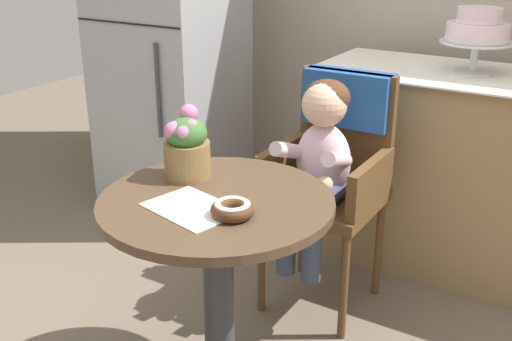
# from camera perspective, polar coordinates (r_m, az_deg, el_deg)

# --- Properties ---
(cafe_table) EXTENTS (0.72, 0.72, 0.72)m
(cafe_table) POSITION_cam_1_polar(r_m,az_deg,el_deg) (1.97, -3.55, -8.20)
(cafe_table) COLOR #4C3826
(cafe_table) RESTS_ON ground
(wicker_chair) EXTENTS (0.42, 0.45, 0.95)m
(wicker_chair) POSITION_cam_1_polar(r_m,az_deg,el_deg) (2.49, 7.37, 1.63)
(wicker_chair) COLOR brown
(wicker_chair) RESTS_ON ground
(seated_child) EXTENTS (0.27, 0.32, 0.73)m
(seated_child) POSITION_cam_1_polar(r_m,az_deg,el_deg) (2.35, 5.85, 1.39)
(seated_child) COLOR silver
(seated_child) RESTS_ON ground
(paper_napkin) EXTENTS (0.30, 0.25, 0.00)m
(paper_napkin) POSITION_cam_1_polar(r_m,az_deg,el_deg) (1.81, -5.92, -3.47)
(paper_napkin) COLOR white
(paper_napkin) RESTS_ON cafe_table
(donut_front) EXTENTS (0.13, 0.13, 0.05)m
(donut_front) POSITION_cam_1_polar(r_m,az_deg,el_deg) (1.74, -2.18, -3.52)
(donut_front) COLOR #4C2D19
(donut_front) RESTS_ON cafe_table
(flower_vase) EXTENTS (0.15, 0.15, 0.23)m
(flower_vase) POSITION_cam_1_polar(r_m,az_deg,el_deg) (2.00, -6.43, 2.33)
(flower_vase) COLOR brown
(flower_vase) RESTS_ON cafe_table
(display_counter) EXTENTS (1.56, 0.62, 0.90)m
(display_counter) POSITION_cam_1_polar(r_m,az_deg,el_deg) (2.92, 20.56, -0.52)
(display_counter) COLOR #93754C
(display_counter) RESTS_ON ground
(tiered_cake_stand) EXTENTS (0.30, 0.30, 0.28)m
(tiered_cake_stand) POSITION_cam_1_polar(r_m,az_deg,el_deg) (2.78, 19.73, 12.02)
(tiered_cake_stand) COLOR silver
(tiered_cake_stand) RESTS_ON display_counter
(refrigerator) EXTENTS (0.64, 0.63, 1.70)m
(refrigerator) POSITION_cam_1_polar(r_m,az_deg,el_deg) (3.28, -7.95, 10.25)
(refrigerator) COLOR #9EA0A5
(refrigerator) RESTS_ON ground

